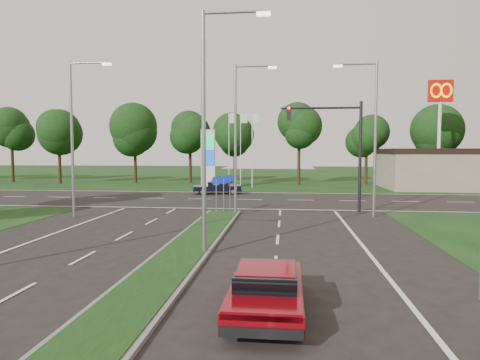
# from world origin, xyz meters

# --- Properties ---
(ground) EXTENTS (160.00, 160.00, 0.00)m
(ground) POSITION_xyz_m (0.00, 0.00, 0.00)
(ground) COLOR black
(ground) RESTS_ON ground
(verge_far) EXTENTS (160.00, 50.00, 0.02)m
(verge_far) POSITION_xyz_m (0.00, 55.00, 0.00)
(verge_far) COLOR black
(verge_far) RESTS_ON ground
(cross_road) EXTENTS (160.00, 12.00, 0.02)m
(cross_road) POSITION_xyz_m (0.00, 24.00, 0.00)
(cross_road) COLOR black
(cross_road) RESTS_ON ground
(median_kerb) EXTENTS (2.00, 26.00, 0.12)m
(median_kerb) POSITION_xyz_m (0.00, 4.00, 0.06)
(median_kerb) COLOR slate
(median_kerb) RESTS_ON ground
(commercial_building) EXTENTS (16.00, 9.00, 4.00)m
(commercial_building) POSITION_xyz_m (22.00, 36.00, 2.00)
(commercial_building) COLOR gray
(commercial_building) RESTS_ON ground
(streetlight_median_near) EXTENTS (2.53, 0.22, 9.00)m
(streetlight_median_near) POSITION_xyz_m (1.00, 6.00, 5.08)
(streetlight_median_near) COLOR gray
(streetlight_median_near) RESTS_ON ground
(streetlight_median_far) EXTENTS (2.53, 0.22, 9.00)m
(streetlight_median_far) POSITION_xyz_m (1.00, 16.00, 5.08)
(streetlight_median_far) COLOR gray
(streetlight_median_far) RESTS_ON ground
(streetlight_left_far) EXTENTS (2.53, 0.22, 9.00)m
(streetlight_left_far) POSITION_xyz_m (-8.30, 14.00, 5.08)
(streetlight_left_far) COLOR gray
(streetlight_left_far) RESTS_ON ground
(streetlight_right_far) EXTENTS (2.53, 0.22, 9.00)m
(streetlight_right_far) POSITION_xyz_m (8.80, 16.00, 5.08)
(streetlight_right_far) COLOR gray
(streetlight_right_far) RESTS_ON ground
(traffic_signal) EXTENTS (5.10, 0.42, 7.00)m
(traffic_signal) POSITION_xyz_m (7.19, 18.00, 4.65)
(traffic_signal) COLOR black
(traffic_signal) RESTS_ON ground
(median_signs) EXTENTS (1.16, 1.76, 2.38)m
(median_signs) POSITION_xyz_m (0.00, 16.40, 1.71)
(median_signs) COLOR gray
(median_signs) RESTS_ON ground
(gas_pylon) EXTENTS (5.80, 1.26, 8.00)m
(gas_pylon) POSITION_xyz_m (-3.79, 33.05, 3.20)
(gas_pylon) COLOR silver
(gas_pylon) RESTS_ON ground
(mcdonalds_sign) EXTENTS (2.20, 0.47, 10.40)m
(mcdonalds_sign) POSITION_xyz_m (18.00, 31.97, 7.99)
(mcdonalds_sign) COLOR silver
(mcdonalds_sign) RESTS_ON ground
(treeline_far) EXTENTS (6.00, 6.00, 9.90)m
(treeline_far) POSITION_xyz_m (0.10, 39.93, 6.83)
(treeline_far) COLOR black
(treeline_far) RESTS_ON ground
(red_sedan) EXTENTS (1.75, 4.15, 1.14)m
(red_sedan) POSITION_xyz_m (3.39, 0.46, 0.61)
(red_sedan) COLOR maroon
(red_sedan) RESTS_ON ground
(navy_sedan) EXTENTS (4.42, 2.50, 1.15)m
(navy_sedan) POSITION_xyz_m (-2.25, 28.00, 0.62)
(navy_sedan) COLOR black
(navy_sedan) RESTS_ON ground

